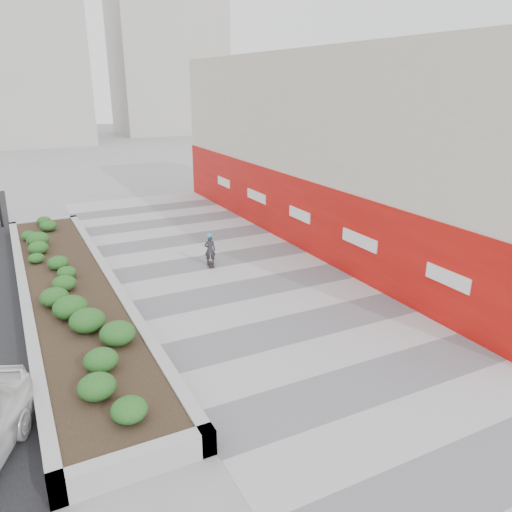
# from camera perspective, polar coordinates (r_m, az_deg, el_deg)

# --- Properties ---
(ground) EXTENTS (160.00, 160.00, 0.00)m
(ground) POSITION_cam_1_polar(r_m,az_deg,el_deg) (13.35, 8.45, -11.34)
(ground) COLOR gray
(ground) RESTS_ON ground
(walkway) EXTENTS (8.00, 36.00, 0.01)m
(walkway) POSITION_cam_1_polar(r_m,az_deg,el_deg) (15.58, 2.11, -6.40)
(walkway) COLOR #A8A8AD
(walkway) RESTS_ON ground
(building) EXTENTS (6.04, 24.08, 8.00)m
(building) POSITION_cam_1_polar(r_m,az_deg,el_deg) (23.05, 10.47, 12.06)
(building) COLOR beige
(building) RESTS_ON ground
(planter) EXTENTS (3.00, 18.00, 0.90)m
(planter) POSITION_cam_1_polar(r_m,az_deg,el_deg) (17.50, -20.59, -3.23)
(planter) COLOR #9E9EA0
(planter) RESTS_ON ground
(distant_bldg_north_l) EXTENTS (16.00, 12.00, 20.00)m
(distant_bldg_north_l) POSITION_cam_1_polar(r_m,az_deg,el_deg) (64.37, -26.97, 20.26)
(distant_bldg_north_l) COLOR #ADAAA3
(distant_bldg_north_l) RESTS_ON ground
(distant_bldg_north_r) EXTENTS (14.00, 10.00, 24.00)m
(distant_bldg_north_r) POSITION_cam_1_polar(r_m,az_deg,el_deg) (72.81, -10.15, 23.16)
(distant_bldg_north_r) COLOR #ADAAA3
(distant_bldg_north_r) RESTS_ON ground
(manhole_cover) EXTENTS (0.44, 0.44, 0.01)m
(manhole_cover) POSITION_cam_1_polar(r_m,az_deg,el_deg) (15.81, 3.70, -6.04)
(manhole_cover) COLOR #595654
(manhole_cover) RESTS_ON ground
(skateboarder) EXTENTS (0.50, 0.75, 1.32)m
(skateboarder) POSITION_cam_1_polar(r_m,az_deg,el_deg) (19.20, -5.29, 0.75)
(skateboarder) COLOR beige
(skateboarder) RESTS_ON ground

